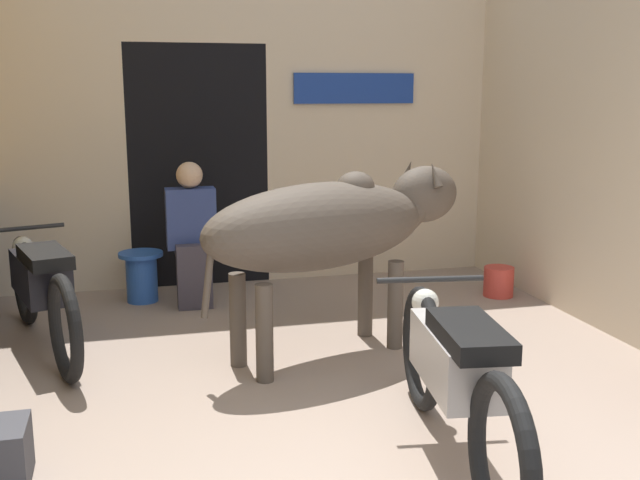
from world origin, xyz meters
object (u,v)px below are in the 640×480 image
(motorcycle_far, at_px, (41,286))
(shopkeeper_seated, at_px, (192,231))
(plastic_stool, at_px, (142,275))
(motorcycle_near, at_px, (455,373))
(bucket, at_px, (499,282))
(cow, at_px, (335,225))

(motorcycle_far, relative_size, shopkeeper_seated, 1.66)
(plastic_stool, bearing_deg, motorcycle_far, -122.88)
(motorcycle_near, relative_size, motorcycle_far, 1.00)
(plastic_stool, distance_m, bucket, 3.10)
(cow, distance_m, motorcycle_far, 2.07)
(motorcycle_far, bearing_deg, plastic_stool, 57.12)
(motorcycle_far, xyz_separation_m, plastic_stool, (0.69, 1.06, -0.22))
(cow, relative_size, motorcycle_far, 1.06)
(cow, height_order, motorcycle_near, cow)
(cow, bearing_deg, motorcycle_near, -85.00)
(motorcycle_near, bearing_deg, motorcycle_far, 133.38)
(shopkeeper_seated, bearing_deg, plastic_stool, 154.44)
(motorcycle_near, bearing_deg, bucket, 58.37)
(plastic_stool, xyz_separation_m, bucket, (3.03, -0.61, -0.10))
(shopkeeper_seated, xyz_separation_m, bucket, (2.61, -0.41, -0.50))
(motorcycle_far, distance_m, bucket, 3.76)
(motorcycle_near, relative_size, shopkeeper_seated, 1.67)
(motorcycle_near, xyz_separation_m, motorcycle_far, (-2.08, 2.21, -0.01))
(plastic_stool, bearing_deg, bucket, -11.36)
(motorcycle_far, distance_m, shopkeeper_seated, 1.42)
(shopkeeper_seated, distance_m, plastic_stool, 0.62)
(bucket, bearing_deg, cow, -150.16)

